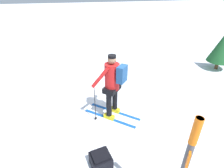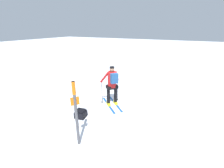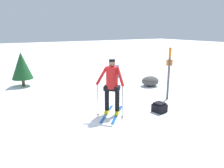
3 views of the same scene
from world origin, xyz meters
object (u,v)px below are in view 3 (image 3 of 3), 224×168
object	(u,v)px
pine_tree	(22,66)
rock_boulder	(150,81)
skier	(112,83)
dropped_backpack	(159,107)
trail_marker	(169,70)

from	to	relation	value
pine_tree	rock_boulder	bearing A→B (deg)	-30.34
skier	dropped_backpack	world-z (taller)	skier
trail_marker	rock_boulder	size ratio (longest dim) A/B	2.34
dropped_backpack	rock_boulder	xyz separation A→B (m)	(1.97, 2.84, 0.09)
dropped_backpack	rock_boulder	size ratio (longest dim) A/B	0.53
dropped_backpack	rock_boulder	world-z (taller)	rock_boulder
skier	pine_tree	world-z (taller)	skier
skier	rock_boulder	distance (m)	4.17
skier	pine_tree	size ratio (longest dim) A/B	1.09
skier	rock_boulder	size ratio (longest dim) A/B	2.08
pine_tree	trail_marker	bearing A→B (deg)	-47.94
dropped_backpack	trail_marker	distance (m)	1.82
pine_tree	skier	bearing A→B (deg)	-70.09
rock_boulder	pine_tree	world-z (taller)	pine_tree
dropped_backpack	pine_tree	xyz separation A→B (m)	(-3.42, 5.99, 0.86)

